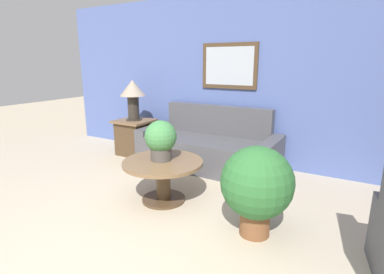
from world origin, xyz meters
name	(u,v)px	position (x,y,z in m)	size (l,w,h in m)	color
wall_back	(255,81)	(-0.01, 3.23, 1.30)	(7.52, 0.09, 2.60)	#5166A8
couch_main	(209,148)	(-0.53, 2.75, 0.29)	(2.13, 0.87, 0.91)	#4C4C51
coffee_table	(163,172)	(-0.45, 1.43, 0.35)	(0.92, 0.92, 0.49)	#4C3823
side_table	(135,137)	(-1.95, 2.69, 0.31)	(0.59, 0.59, 0.61)	#4C3823
table_lamp	(133,93)	(-1.95, 2.69, 1.07)	(0.43, 0.43, 0.68)	#2D2823
potted_plant_on_table	(161,139)	(-0.49, 1.45, 0.74)	(0.36, 0.36, 0.46)	#4C4742
potted_plant_floor	(257,185)	(0.70, 1.28, 0.50)	(0.67, 0.67, 0.86)	brown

